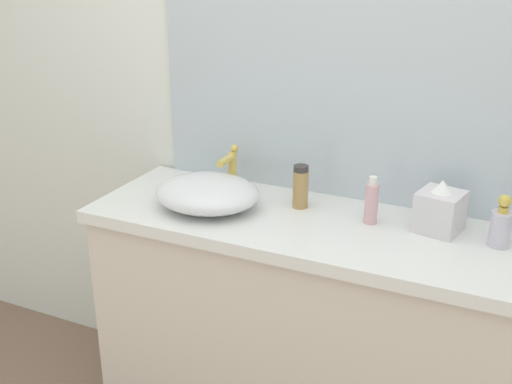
# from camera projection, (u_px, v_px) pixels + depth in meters

# --- Properties ---
(bathroom_wall_rear) EXTENTS (6.00, 0.06, 2.60)m
(bathroom_wall_rear) POSITION_uv_depth(u_px,v_px,m) (351.00, 91.00, 2.21)
(bathroom_wall_rear) COLOR silver
(bathroom_wall_rear) RESTS_ON ground
(vanity_counter) EXTENTS (1.50, 0.52, 0.92)m
(vanity_counter) POSITION_uv_depth(u_px,v_px,m) (303.00, 338.00, 2.28)
(vanity_counter) COLOR beige
(vanity_counter) RESTS_ON ground
(wall_mirror_panel) EXTENTS (1.34, 0.01, 1.02)m
(wall_mirror_panel) POSITION_uv_depth(u_px,v_px,m) (339.00, 54.00, 2.14)
(wall_mirror_panel) COLOR #B2BCC6
(wall_mirror_panel) RESTS_ON vanity_counter
(sink_basin) EXTENTS (0.37, 0.32, 0.11)m
(sink_basin) POSITION_uv_depth(u_px,v_px,m) (207.00, 193.00, 2.20)
(sink_basin) COLOR silver
(sink_basin) RESTS_ON vanity_counter
(faucet) EXTENTS (0.03, 0.13, 0.17)m
(faucet) POSITION_uv_depth(u_px,v_px,m) (231.00, 166.00, 2.33)
(faucet) COLOR #D6B451
(faucet) RESTS_ON vanity_counter
(soap_dispenser) EXTENTS (0.07, 0.07, 0.17)m
(soap_dispenser) POSITION_uv_depth(u_px,v_px,m) (501.00, 226.00, 1.91)
(soap_dispenser) COLOR silver
(soap_dispenser) RESTS_ON vanity_counter
(lotion_bottle) EXTENTS (0.05, 0.05, 0.15)m
(lotion_bottle) POSITION_uv_depth(u_px,v_px,m) (301.00, 187.00, 2.19)
(lotion_bottle) COLOR #A8804A
(lotion_bottle) RESTS_ON vanity_counter
(perfume_bottle) EXTENTS (0.04, 0.04, 0.16)m
(perfume_bottle) POSITION_uv_depth(u_px,v_px,m) (371.00, 202.00, 2.07)
(perfume_bottle) COLOR #D5A0A9
(perfume_bottle) RESTS_ON vanity_counter
(tissue_box) EXTENTS (0.16, 0.16, 0.17)m
(tissue_box) POSITION_uv_depth(u_px,v_px,m) (440.00, 209.00, 2.01)
(tissue_box) COLOR silver
(tissue_box) RESTS_ON vanity_counter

